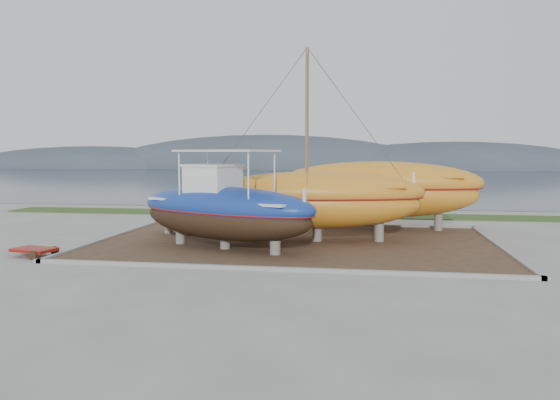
% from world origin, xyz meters
% --- Properties ---
extents(ground, '(140.00, 140.00, 0.00)m').
position_xyz_m(ground, '(0.00, 0.00, 0.00)').
color(ground, gray).
rests_on(ground, ground).
extents(dirt_patch, '(18.00, 12.00, 0.06)m').
position_xyz_m(dirt_patch, '(0.00, 4.00, 0.03)').
color(dirt_patch, '#422D1E').
rests_on(dirt_patch, ground).
extents(curb_frame, '(18.60, 12.60, 0.15)m').
position_xyz_m(curb_frame, '(0.00, 4.00, 0.07)').
color(curb_frame, gray).
rests_on(curb_frame, ground).
extents(grass_strip, '(44.00, 3.00, 0.08)m').
position_xyz_m(grass_strip, '(0.00, 15.50, 0.04)').
color(grass_strip, '#284219').
rests_on(grass_strip, ground).
extents(sea, '(260.00, 100.00, 0.04)m').
position_xyz_m(sea, '(0.00, 70.00, 0.00)').
color(sea, '#1A2835').
rests_on(sea, ground).
extents(mountain_ridge, '(200.00, 36.00, 20.00)m').
position_xyz_m(mountain_ridge, '(0.00, 125.00, 0.00)').
color(mountain_ridge, '#333D49').
rests_on(mountain_ridge, ground).
extents(blue_caique, '(9.30, 6.00, 4.29)m').
position_xyz_m(blue_caique, '(-2.78, 1.74, 2.20)').
color(blue_caique, navy).
rests_on(blue_caique, dirt_patch).
extents(white_dinghy, '(4.38, 2.21, 1.26)m').
position_xyz_m(white_dinghy, '(-5.65, 5.53, 0.69)').
color(white_dinghy, white).
rests_on(white_dinghy, dirt_patch).
extents(orange_sailboat, '(10.34, 4.18, 8.96)m').
position_xyz_m(orange_sailboat, '(0.99, 4.40, 4.54)').
color(orange_sailboat, orange).
rests_on(orange_sailboat, dirt_patch).
extents(orange_bare_hull, '(11.05, 3.69, 3.58)m').
position_xyz_m(orange_bare_hull, '(3.92, 9.06, 1.85)').
color(orange_bare_hull, orange).
rests_on(orange_bare_hull, dirt_patch).
extents(red_trailer, '(2.69, 1.74, 0.35)m').
position_xyz_m(red_trailer, '(-10.06, -0.97, 0.18)').
color(red_trailer, maroon).
rests_on(red_trailer, ground).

